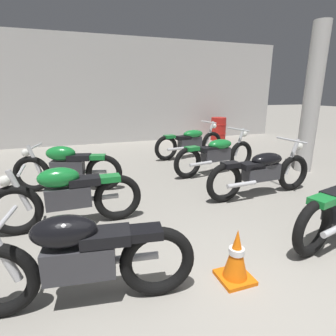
# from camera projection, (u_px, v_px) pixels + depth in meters

# --- Properties ---
(ground_plane) EXTENTS (60.00, 60.00, 0.00)m
(ground_plane) POSITION_uv_depth(u_px,v_px,m) (282.00, 320.00, 2.20)
(ground_plane) COLOR gray
(back_wall) EXTENTS (13.15, 0.24, 3.60)m
(back_wall) POSITION_uv_depth(u_px,v_px,m) (112.00, 91.00, 9.47)
(back_wall) COLOR #BCBAB7
(back_wall) RESTS_ON ground
(support_pillar) EXTENTS (0.36, 0.36, 3.20)m
(support_pillar) POSITION_uv_depth(u_px,v_px,m) (312.00, 100.00, 5.97)
(support_pillar) COLOR #BCBAB7
(support_pillar) RESTS_ON ground
(motorcycle_left_row_0) EXTENTS (1.97, 0.51, 0.88)m
(motorcycle_left_row_0) POSITION_uv_depth(u_px,v_px,m) (79.00, 258.00, 2.24)
(motorcycle_left_row_0) COLOR black
(motorcycle_left_row_0) RESTS_ON ground
(motorcycle_left_row_1) EXTENTS (1.97, 0.48, 0.88)m
(motorcycle_left_row_1) POSITION_uv_depth(u_px,v_px,m) (68.00, 195.00, 3.61)
(motorcycle_left_row_1) COLOR black
(motorcycle_left_row_1) RESTS_ON ground
(motorcycle_left_row_2) EXTENTS (1.93, 0.69, 0.88)m
(motorcycle_left_row_2) POSITION_uv_depth(u_px,v_px,m) (67.00, 167.00, 4.96)
(motorcycle_left_row_2) COLOR black
(motorcycle_left_row_2) RESTS_ON ground
(motorcycle_right_row_1) EXTENTS (2.17, 0.68, 0.97)m
(motorcycle_right_row_1) POSITION_uv_depth(u_px,v_px,m) (262.00, 171.00, 4.72)
(motorcycle_right_row_1) COLOR black
(motorcycle_right_row_1) RESTS_ON ground
(motorcycle_right_row_2) EXTENTS (2.16, 0.73, 0.97)m
(motorcycle_right_row_2) POSITION_uv_depth(u_px,v_px,m) (216.00, 154.00, 6.05)
(motorcycle_right_row_2) COLOR black
(motorcycle_right_row_2) RESTS_ON ground
(motorcycle_right_row_3) EXTENTS (2.16, 0.70, 0.97)m
(motorcycle_right_row_3) POSITION_uv_depth(u_px,v_px,m) (190.00, 141.00, 7.54)
(motorcycle_right_row_3) COLOR black
(motorcycle_right_row_3) RESTS_ON ground
(oil_drum) EXTENTS (0.59, 0.59, 0.85)m
(oil_drum) POSITION_uv_depth(u_px,v_px,m) (218.00, 129.00, 10.30)
(oil_drum) COLOR red
(oil_drum) RESTS_ON ground
(traffic_cone) EXTENTS (0.32, 0.32, 0.54)m
(traffic_cone) POSITION_uv_depth(u_px,v_px,m) (236.00, 256.00, 2.61)
(traffic_cone) COLOR orange
(traffic_cone) RESTS_ON ground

